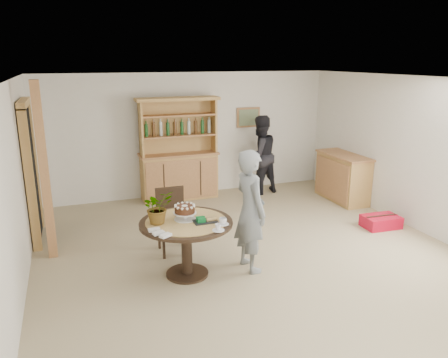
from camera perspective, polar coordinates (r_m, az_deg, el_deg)
ground at (r=6.25m, az=4.46°, el=-10.81°), size 7.00×7.00×0.00m
room_shell at (r=5.71m, az=4.82°, el=5.09°), size 6.04×7.04×2.52m
doorway at (r=7.30m, az=-23.95°, el=1.01°), size 0.13×1.10×2.18m
pine_post at (r=6.48m, az=-22.42°, el=0.77°), size 0.12×0.12×2.50m
hutch at (r=8.82m, az=-5.92°, el=1.82°), size 1.62×0.54×2.04m
sideboard at (r=9.02m, az=15.24°, el=0.23°), size 0.54×1.26×0.94m
dining_table at (r=5.68m, az=-4.94°, el=-6.92°), size 1.20×1.20×0.76m
dining_chair at (r=6.46m, az=-6.85°, el=-4.81°), size 0.43×0.43×0.95m
birthday_cake at (r=5.63m, az=-5.14°, el=-4.11°), size 0.30×0.30×0.20m
flower_vase at (r=5.53m, az=-8.68°, el=-3.64°), size 0.47×0.44×0.42m
gift_tray at (r=5.56m, az=-2.51°, el=-5.38°), size 0.30×0.20×0.08m
coffee_cup_a at (r=5.47m, az=-0.15°, el=-5.57°), size 0.15×0.15×0.09m
coffee_cup_b at (r=5.29m, az=-0.76°, el=-6.40°), size 0.15×0.15×0.08m
napkins at (r=5.25m, az=-8.44°, el=-6.96°), size 0.24×0.33×0.03m
teen_boy at (r=5.78m, az=3.45°, el=-4.17°), size 0.45×0.64×1.65m
adult_person at (r=9.11m, az=4.70°, el=3.15°), size 0.92×0.79×1.65m
red_suitcase at (r=7.87m, az=19.81°, el=-5.25°), size 0.62×0.43×0.21m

